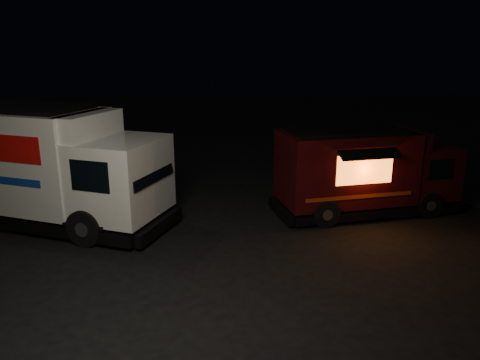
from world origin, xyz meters
TOP-DOWN VIEW (x-y plane):
  - ground at (0.00, 0.00)m, footprint 80.00×80.00m
  - white_truck at (-4.43, 2.95)m, footprint 8.15×5.06m
  - red_truck at (5.38, 3.69)m, footprint 6.18×3.40m

SIDE VIEW (x-z plane):
  - ground at x=0.00m, z-range 0.00..0.00m
  - red_truck at x=5.38m, z-range 0.00..2.72m
  - white_truck at x=-4.43m, z-range 0.00..3.50m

